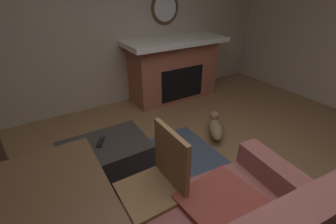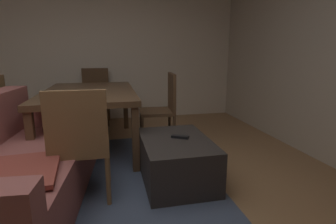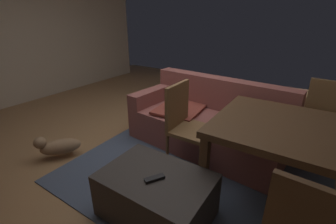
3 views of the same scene
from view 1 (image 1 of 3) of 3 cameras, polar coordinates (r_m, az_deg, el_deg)
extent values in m
plane|color=olive|center=(2.38, 10.29, -23.06)|extent=(7.77, 7.77, 0.00)
cube|color=#B7A893|center=(3.94, -16.21, 20.64)|extent=(6.87, 0.12, 2.76)
cube|color=#3D475B|center=(2.34, -8.70, -23.91)|extent=(2.60, 2.00, 0.01)
cube|color=#9E5642|center=(4.27, 1.27, 9.99)|extent=(1.51, 0.60, 0.99)
cube|color=black|center=(4.11, 3.22, 7.07)|extent=(0.83, 0.10, 0.56)
cube|color=white|center=(4.09, 1.75, 16.94)|extent=(1.75, 0.76, 0.08)
torus|color=#4C331E|center=(4.29, -0.69, 23.93)|extent=(0.52, 0.05, 0.52)
cylinder|color=silver|center=(4.29, -0.69, 23.93)|extent=(0.43, 0.01, 0.43)
cube|color=#8C4C47|center=(2.09, 26.88, -14.95)|extent=(0.26, 0.91, 0.20)
cube|color=brown|center=(1.85, 16.09, -22.40)|extent=(0.63, 0.81, 0.03)
cube|color=#2D2826|center=(2.64, -14.72, -11.25)|extent=(0.89, 0.62, 0.41)
cube|color=black|center=(2.54, -16.11, -7.04)|extent=(0.13, 0.16, 0.02)
cube|color=#513823|center=(2.26, -18.79, -15.48)|extent=(0.07, 0.07, 0.68)
cylinder|color=#513823|center=(2.48, -33.87, -19.19)|extent=(0.04, 0.04, 0.41)
cylinder|color=#513823|center=(2.78, -33.38, -13.43)|extent=(0.04, 0.04, 0.41)
cube|color=brown|center=(1.93, -4.57, -18.89)|extent=(0.44, 0.44, 0.04)
cube|color=brown|center=(1.83, 0.78, -10.98)|extent=(0.04, 0.44, 0.48)
cylinder|color=brown|center=(2.18, -11.95, -21.31)|extent=(0.04, 0.04, 0.41)
cylinder|color=brown|center=(2.07, 3.95, -24.46)|extent=(0.04, 0.04, 0.41)
cylinder|color=brown|center=(2.28, -2.13, -17.66)|extent=(0.04, 0.04, 0.41)
ellipsoid|color=#8C6B4C|center=(3.22, 11.53, -4.21)|extent=(0.41, 0.48, 0.18)
sphere|color=#8C6B4C|center=(3.34, 11.25, -0.83)|extent=(0.14, 0.14, 0.14)
camera|label=2|loc=(3.09, 30.06, 12.39)|focal=27.66mm
camera|label=3|loc=(3.25, -41.50, 17.36)|focal=24.63mm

